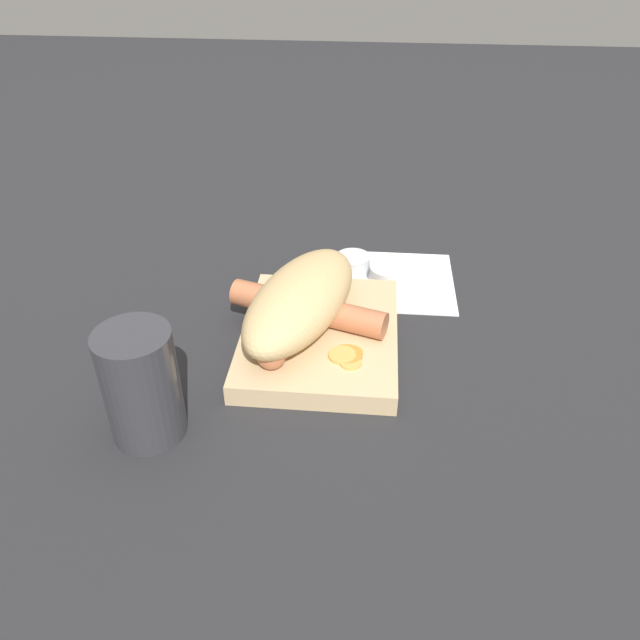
{
  "coord_description": "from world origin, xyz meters",
  "views": [
    {
      "loc": [
        -0.51,
        -0.05,
        0.4
      ],
      "look_at": [
        0.0,
        0.0,
        0.03
      ],
      "focal_mm": 35.0,
      "sensor_mm": 36.0,
      "label": 1
    }
  ],
  "objects_px": {
    "food_tray": "(320,336)",
    "bread_roll": "(301,300)",
    "sausage": "(307,308)",
    "condiment_cup_near": "(387,276)",
    "drink_glass": "(141,385)",
    "condiment_cup_far": "(353,265)"
  },
  "relations": [
    {
      "from": "food_tray",
      "to": "drink_glass",
      "type": "relative_size",
      "value": 1.91
    },
    {
      "from": "food_tray",
      "to": "bread_roll",
      "type": "distance_m",
      "value": 0.05
    },
    {
      "from": "food_tray",
      "to": "bread_roll",
      "type": "height_order",
      "value": "bread_roll"
    },
    {
      "from": "condiment_cup_near",
      "to": "drink_glass",
      "type": "xyz_separation_m",
      "value": [
        -0.26,
        0.21,
        0.04
      ]
    },
    {
      "from": "bread_roll",
      "to": "condiment_cup_far",
      "type": "distance_m",
      "value": 0.16
    },
    {
      "from": "sausage",
      "to": "condiment_cup_far",
      "type": "distance_m",
      "value": 0.14
    },
    {
      "from": "food_tray",
      "to": "sausage",
      "type": "relative_size",
      "value": 1.06
    },
    {
      "from": "condiment_cup_near",
      "to": "drink_glass",
      "type": "relative_size",
      "value": 0.4
    },
    {
      "from": "sausage",
      "to": "condiment_cup_near",
      "type": "xyz_separation_m",
      "value": [
        0.11,
        -0.08,
        -0.02
      ]
    },
    {
      "from": "bread_roll",
      "to": "drink_glass",
      "type": "bearing_deg",
      "value": 140.91
    },
    {
      "from": "sausage",
      "to": "drink_glass",
      "type": "relative_size",
      "value": 1.79
    },
    {
      "from": "bread_roll",
      "to": "drink_glass",
      "type": "xyz_separation_m",
      "value": [
        -0.14,
        0.12,
        0.0
      ]
    },
    {
      "from": "sausage",
      "to": "condiment_cup_far",
      "type": "height_order",
      "value": "sausage"
    },
    {
      "from": "food_tray",
      "to": "bread_roll",
      "type": "relative_size",
      "value": 0.94
    },
    {
      "from": "food_tray",
      "to": "sausage",
      "type": "xyz_separation_m",
      "value": [
        0.01,
        0.01,
        0.02
      ]
    },
    {
      "from": "drink_glass",
      "to": "condiment_cup_far",
      "type": "bearing_deg",
      "value": -29.68
    },
    {
      "from": "sausage",
      "to": "condiment_cup_near",
      "type": "bearing_deg",
      "value": -36.5
    },
    {
      "from": "sausage",
      "to": "drink_glass",
      "type": "xyz_separation_m",
      "value": [
        -0.15,
        0.12,
        0.02
      ]
    },
    {
      "from": "condiment_cup_near",
      "to": "condiment_cup_far",
      "type": "distance_m",
      "value": 0.05
    },
    {
      "from": "food_tray",
      "to": "condiment_cup_far",
      "type": "relative_size",
      "value": 4.77
    },
    {
      "from": "bread_roll",
      "to": "sausage",
      "type": "height_order",
      "value": "bread_roll"
    },
    {
      "from": "food_tray",
      "to": "drink_glass",
      "type": "distance_m",
      "value": 0.2
    }
  ]
}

